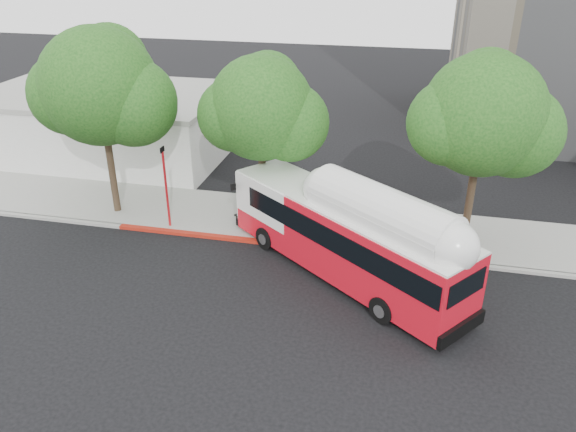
# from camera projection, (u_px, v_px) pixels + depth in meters

# --- Properties ---
(ground) EXTENTS (120.00, 120.00, 0.00)m
(ground) POSITION_uv_depth(u_px,v_px,m) (250.00, 288.00, 23.77)
(ground) COLOR black
(ground) RESTS_ON ground
(sidewalk) EXTENTS (60.00, 5.00, 0.15)m
(sidewalk) POSITION_uv_depth(u_px,v_px,m) (284.00, 219.00, 29.42)
(sidewalk) COLOR gray
(sidewalk) RESTS_ON ground
(curb_strip) EXTENTS (60.00, 0.30, 0.15)m
(curb_strip) POSITION_uv_depth(u_px,v_px,m) (272.00, 243.00, 27.15)
(curb_strip) COLOR gray
(curb_strip) RESTS_ON ground
(red_curb_segment) EXTENTS (10.00, 0.32, 0.16)m
(red_curb_segment) POSITION_uv_depth(u_px,v_px,m) (213.00, 236.00, 27.73)
(red_curb_segment) COLOR #A01F11
(red_curb_segment) RESTS_ON ground
(street_tree_left) EXTENTS (6.67, 5.80, 9.74)m
(street_tree_left) POSITION_uv_depth(u_px,v_px,m) (109.00, 91.00, 27.35)
(street_tree_left) COLOR #2D2116
(street_tree_left) RESTS_ON ground
(street_tree_mid) EXTENTS (5.75, 5.00, 8.62)m
(street_tree_mid) POSITION_uv_depth(u_px,v_px,m) (270.00, 113.00, 26.54)
(street_tree_mid) COLOR #2D2116
(street_tree_mid) RESTS_ON ground
(street_tree_right) EXTENTS (6.21, 5.40, 9.18)m
(street_tree_right) POSITION_uv_depth(u_px,v_px,m) (493.00, 120.00, 24.25)
(street_tree_right) COLOR #2D2116
(street_tree_right) RESTS_ON ground
(low_commercial_bldg) EXTENTS (16.20, 10.20, 4.25)m
(low_commercial_bldg) POSITION_uv_depth(u_px,v_px,m) (107.00, 122.00, 37.77)
(low_commercial_bldg) COLOR silver
(low_commercial_bldg) RESTS_ON ground
(transit_bus) EXTENTS (11.69, 9.81, 3.87)m
(transit_bus) POSITION_uv_depth(u_px,v_px,m) (345.00, 239.00, 23.93)
(transit_bus) COLOR red
(transit_bus) RESTS_ON ground
(signal_pole) EXTENTS (0.12, 0.41, 4.36)m
(signal_pole) POSITION_uv_depth(u_px,v_px,m) (166.00, 188.00, 27.72)
(signal_pole) COLOR red
(signal_pole) RESTS_ON ground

